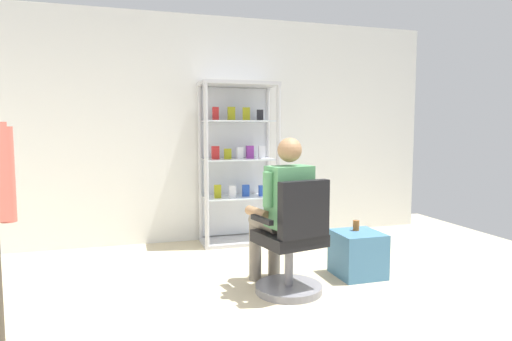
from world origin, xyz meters
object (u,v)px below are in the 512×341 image
object	(u,v)px
office_chair	(293,247)
seated_shopkeeper	(282,206)
storage_crate	(358,254)
tea_glass	(356,225)
display_cabinet_main	(237,162)

from	to	relation	value
office_chair	seated_shopkeeper	bearing A→B (deg)	102.06
storage_crate	tea_glass	xyz separation A→B (m)	(0.01, 0.07, 0.25)
office_chair	seated_shopkeeper	distance (m)	0.36
display_cabinet_main	office_chair	xyz separation A→B (m)	(0.00, -1.80, -0.57)
display_cabinet_main	tea_glass	distance (m)	1.74
seated_shopkeeper	storage_crate	size ratio (longest dim) A/B	3.07
seated_shopkeeper	storage_crate	world-z (taller)	seated_shopkeeper
storage_crate	tea_glass	bearing A→B (deg)	78.14
office_chair	tea_glass	bearing A→B (deg)	22.65
display_cabinet_main	seated_shopkeeper	size ratio (longest dim) A/B	1.47
display_cabinet_main	tea_glass	size ratio (longest dim) A/B	19.81
seated_shopkeeper	storage_crate	distance (m)	0.94
display_cabinet_main	storage_crate	xyz separation A→B (m)	(0.75, -1.54, -0.76)
storage_crate	office_chair	bearing A→B (deg)	-161.37
storage_crate	tea_glass	size ratio (longest dim) A/B	4.39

